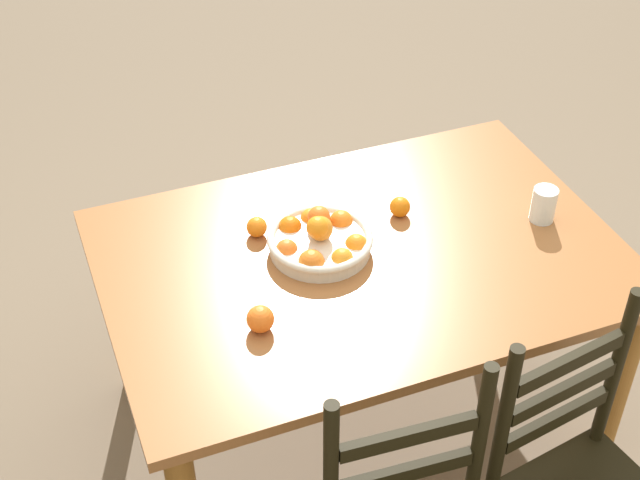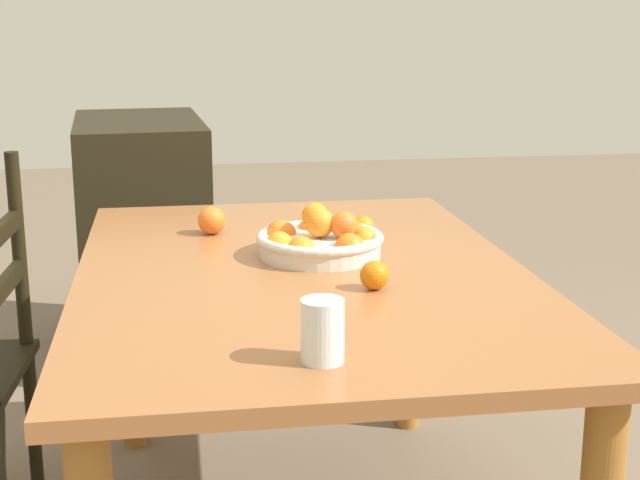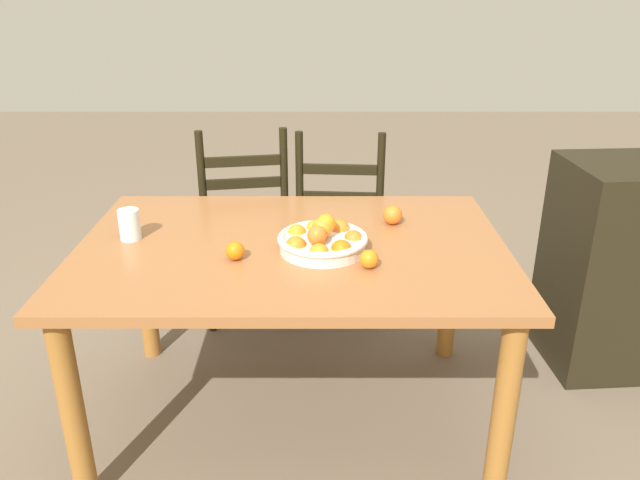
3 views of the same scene
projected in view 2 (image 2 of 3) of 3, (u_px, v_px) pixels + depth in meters
dining_table at (302, 310)px, 2.20m from camera, size 1.52×1.04×0.75m
cabinet at (143, 238)px, 3.64m from camera, size 0.82×0.52×0.92m
fruit_bowl at (320, 240)px, 2.28m from camera, size 0.31×0.31×0.13m
orange_loose_0 at (374, 275)px, 2.01m from camera, size 0.06×0.06×0.06m
orange_loose_1 at (212, 220)px, 2.50m from camera, size 0.07×0.07×0.07m
orange_loose_2 at (363, 228)px, 2.45m from camera, size 0.06×0.06×0.06m
drinking_glass at (322, 331)px, 1.60m from camera, size 0.08×0.08×0.11m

